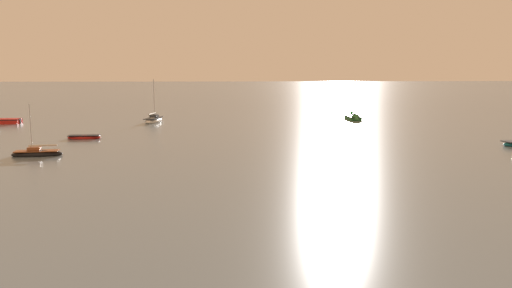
{
  "coord_description": "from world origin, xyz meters",
  "views": [
    {
      "loc": [
        14.77,
        -15.39,
        7.93
      ],
      "look_at": [
        18.36,
        34.15,
        0.65
      ],
      "focal_mm": 34.59,
      "sensor_mm": 36.0,
      "label": 1
    }
  ],
  "objects_px": {
    "motorboat_moored_0": "(354,119)",
    "sailboat_moored_1": "(154,120)",
    "rowboat_moored_1": "(84,137)",
    "channel_buoy": "(352,114)",
    "sailboat_moored_0": "(37,154)"
  },
  "relations": [
    {
      "from": "sailboat_moored_0",
      "to": "channel_buoy",
      "type": "height_order",
      "value": "sailboat_moored_0"
    },
    {
      "from": "motorboat_moored_0",
      "to": "sailboat_moored_1",
      "type": "bearing_deg",
      "value": -89.54
    },
    {
      "from": "channel_buoy",
      "to": "sailboat_moored_1",
      "type": "bearing_deg",
      "value": -167.07
    },
    {
      "from": "rowboat_moored_1",
      "to": "sailboat_moored_0",
      "type": "bearing_deg",
      "value": -95.79
    },
    {
      "from": "rowboat_moored_1",
      "to": "motorboat_moored_0",
      "type": "relative_size",
      "value": 0.75
    },
    {
      "from": "sailboat_moored_0",
      "to": "sailboat_moored_1",
      "type": "relative_size",
      "value": 0.73
    },
    {
      "from": "motorboat_moored_0",
      "to": "channel_buoy",
      "type": "height_order",
      "value": "channel_buoy"
    },
    {
      "from": "motorboat_moored_0",
      "to": "channel_buoy",
      "type": "relative_size",
      "value": 2.25
    },
    {
      "from": "sailboat_moored_1",
      "to": "channel_buoy",
      "type": "bearing_deg",
      "value": -67.76
    },
    {
      "from": "rowboat_moored_1",
      "to": "channel_buoy",
      "type": "relative_size",
      "value": 1.7
    },
    {
      "from": "rowboat_moored_1",
      "to": "sailboat_moored_0",
      "type": "distance_m",
      "value": 12.17
    },
    {
      "from": "motorboat_moored_0",
      "to": "sailboat_moored_1",
      "type": "xyz_separation_m",
      "value": [
        -32.75,
        -0.62,
        0.07
      ]
    },
    {
      "from": "rowboat_moored_1",
      "to": "sailboat_moored_1",
      "type": "distance_m",
      "value": 20.36
    },
    {
      "from": "rowboat_moored_1",
      "to": "motorboat_moored_0",
      "type": "xyz_separation_m",
      "value": [
        38.42,
        20.18,
        0.07
      ]
    },
    {
      "from": "rowboat_moored_1",
      "to": "channel_buoy",
      "type": "bearing_deg",
      "value": 34.12
    }
  ]
}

